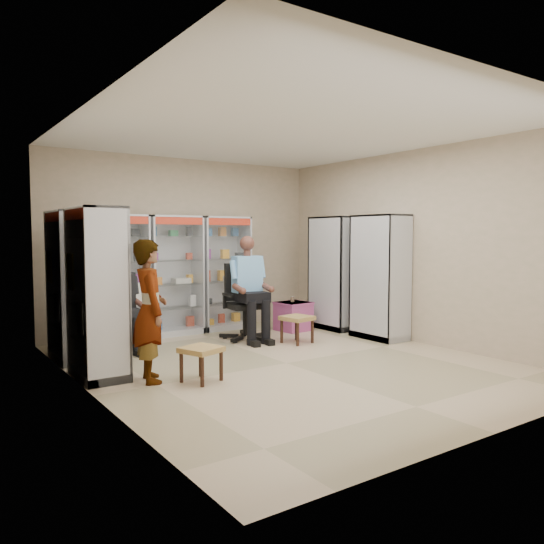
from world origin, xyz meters
TOP-DOWN VIEW (x-y plane):
  - floor at (0.00, 0.00)m, footprint 6.00×6.00m
  - room_shell at (0.00, 0.00)m, footprint 5.02×6.02m
  - cabinet_back_left at (-1.30, 2.73)m, footprint 0.90×0.50m
  - cabinet_back_mid at (-0.35, 2.73)m, footprint 0.90×0.50m
  - cabinet_back_right at (0.60, 2.73)m, footprint 0.90×0.50m
  - cabinet_right_far at (2.23, 1.60)m, footprint 0.90×0.50m
  - cabinet_right_near at (2.23, 0.50)m, footprint 0.90×0.50m
  - cabinet_left_far at (-2.23, 1.80)m, footprint 0.90×0.50m
  - cabinet_left_near at (-2.23, 0.70)m, footprint 0.90×0.50m
  - wooden_chair at (-1.55, 2.00)m, footprint 0.42×0.42m
  - seated_customer at (-1.55, 1.95)m, footprint 0.44×0.60m
  - office_chair at (0.40, 1.67)m, footprint 0.73×0.73m
  - seated_shopkeeper at (0.40, 1.62)m, footprint 0.58×0.76m
  - pink_trunk at (1.52, 1.87)m, footprint 0.56×0.55m
  - tea_glass at (1.53, 1.91)m, footprint 0.07×0.07m
  - woven_stool_a at (0.91, 0.96)m, footprint 0.49×0.49m
  - woven_stool_b at (-1.31, -0.14)m, footprint 0.51×0.51m
  - standing_man at (-1.79, 0.20)m, footprint 0.50×0.66m

SIDE VIEW (x-z plane):
  - floor at x=0.00m, z-range 0.00..0.00m
  - woven_stool_b at x=-1.31m, z-range 0.00..0.40m
  - woven_stool_a at x=0.91m, z-range 0.00..0.42m
  - pink_trunk at x=1.52m, z-range 0.00..0.50m
  - wooden_chair at x=-1.55m, z-range 0.00..0.94m
  - tea_glass at x=1.53m, z-range 0.50..0.60m
  - office_chair at x=0.40m, z-range 0.00..1.22m
  - seated_customer at x=-1.55m, z-range 0.00..1.34m
  - seated_shopkeeper at x=0.40m, z-range 0.00..1.56m
  - standing_man at x=-1.79m, z-range 0.00..1.63m
  - cabinet_back_left at x=-1.30m, z-range 0.00..2.00m
  - cabinet_back_mid at x=-0.35m, z-range 0.00..2.00m
  - cabinet_back_right at x=0.60m, z-range 0.00..2.00m
  - cabinet_right_far at x=2.23m, z-range 0.00..2.00m
  - cabinet_right_near at x=2.23m, z-range 0.00..2.00m
  - cabinet_left_far at x=-2.23m, z-range 0.00..2.00m
  - cabinet_left_near at x=-2.23m, z-range 0.00..2.00m
  - room_shell at x=0.00m, z-range 0.46..3.47m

